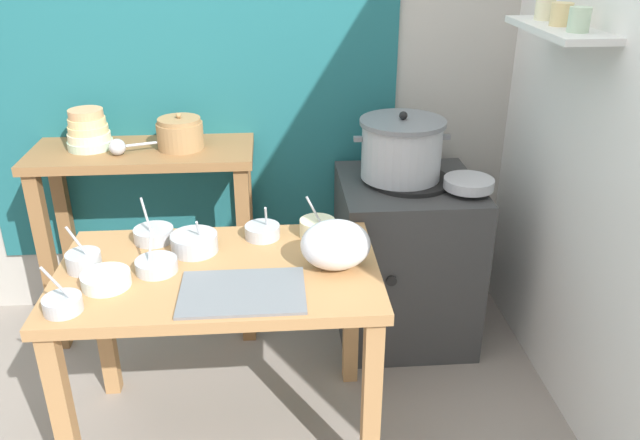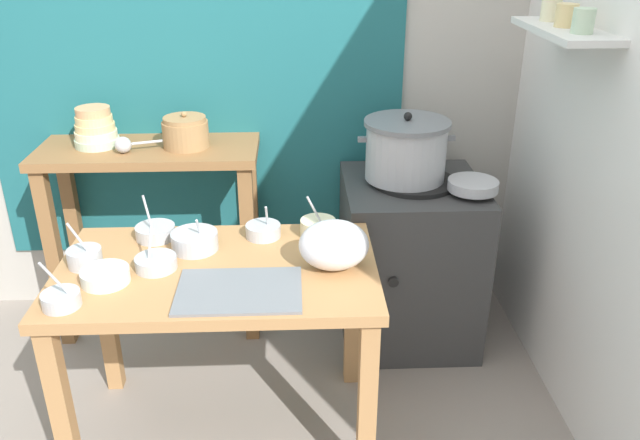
{
  "view_description": "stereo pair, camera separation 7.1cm",
  "coord_description": "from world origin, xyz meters",
  "px_view_note": "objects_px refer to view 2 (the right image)",
  "views": [
    {
      "loc": [
        0.23,
        -1.88,
        1.8
      ],
      "look_at": [
        0.39,
        0.22,
        0.82
      ],
      "focal_mm": 36.2,
      "sensor_mm": 36.0,
      "label": 1
    },
    {
      "loc": [
        0.3,
        -1.89,
        1.8
      ],
      "look_at": [
        0.39,
        0.22,
        0.82
      ],
      "focal_mm": 36.2,
      "sensor_mm": 36.0,
      "label": 2
    }
  ],
  "objects_px": {
    "prep_bowl_3": "(263,230)",
    "prep_bowl_5": "(85,257)",
    "plastic_bag": "(334,245)",
    "steamer_pot": "(406,149)",
    "serving_tray": "(239,291)",
    "prep_bowl_7": "(156,262)",
    "prep_bowl_0": "(195,240)",
    "prep_bowl_6": "(61,299)",
    "ladle": "(126,145)",
    "clay_pot": "(186,132)",
    "prep_table": "(219,294)",
    "bowl_stack_enamel": "(95,129)",
    "prep_bowl_1": "(318,227)",
    "back_shelf_table": "(153,194)",
    "prep_bowl_4": "(155,231)",
    "wide_pan": "(473,185)",
    "stove_block": "(409,260)",
    "prep_bowl_2": "(105,275)"
  },
  "relations": [
    {
      "from": "prep_bowl_0",
      "to": "prep_bowl_6",
      "type": "height_order",
      "value": "prep_bowl_6"
    },
    {
      "from": "back_shelf_table",
      "to": "steamer_pot",
      "type": "distance_m",
      "value": 1.15
    },
    {
      "from": "back_shelf_table",
      "to": "serving_tray",
      "type": "bearing_deg",
      "value": -63.92
    },
    {
      "from": "prep_bowl_4",
      "to": "prep_bowl_6",
      "type": "xyz_separation_m",
      "value": [
        -0.2,
        -0.46,
        0.0
      ]
    },
    {
      "from": "back_shelf_table",
      "to": "prep_bowl_7",
      "type": "bearing_deg",
      "value": -78.0
    },
    {
      "from": "clay_pot",
      "to": "prep_bowl_6",
      "type": "bearing_deg",
      "value": -104.35
    },
    {
      "from": "prep_bowl_6",
      "to": "plastic_bag",
      "type": "bearing_deg",
      "value": 13.71
    },
    {
      "from": "steamer_pot",
      "to": "back_shelf_table",
      "type": "bearing_deg",
      "value": 174.39
    },
    {
      "from": "prep_table",
      "to": "bowl_stack_enamel",
      "type": "distance_m",
      "value": 1.05
    },
    {
      "from": "bowl_stack_enamel",
      "to": "prep_bowl_7",
      "type": "relative_size",
      "value": 1.3
    },
    {
      "from": "plastic_bag",
      "to": "prep_bowl_5",
      "type": "bearing_deg",
      "value": 176.59
    },
    {
      "from": "plastic_bag",
      "to": "prep_bowl_4",
      "type": "distance_m",
      "value": 0.7
    },
    {
      "from": "ladle",
      "to": "plastic_bag",
      "type": "xyz_separation_m",
      "value": [
        0.84,
        -0.72,
        -0.13
      ]
    },
    {
      "from": "plastic_bag",
      "to": "ladle",
      "type": "bearing_deg",
      "value": 139.52
    },
    {
      "from": "steamer_pot",
      "to": "prep_bowl_0",
      "type": "relative_size",
      "value": 2.48
    },
    {
      "from": "prep_bowl_0",
      "to": "prep_bowl_5",
      "type": "distance_m",
      "value": 0.38
    },
    {
      "from": "serving_tray",
      "to": "prep_bowl_5",
      "type": "xyz_separation_m",
      "value": [
        -0.54,
        0.2,
        0.03
      ]
    },
    {
      "from": "prep_table",
      "to": "prep_bowl_1",
      "type": "relative_size",
      "value": 6.56
    },
    {
      "from": "back_shelf_table",
      "to": "stove_block",
      "type": "xyz_separation_m",
      "value": [
        1.16,
        -0.13,
        -0.3
      ]
    },
    {
      "from": "back_shelf_table",
      "to": "prep_bowl_3",
      "type": "distance_m",
      "value": 0.75
    },
    {
      "from": "serving_tray",
      "to": "plastic_bag",
      "type": "height_order",
      "value": "plastic_bag"
    },
    {
      "from": "back_shelf_table",
      "to": "plastic_bag",
      "type": "distance_m",
      "value": 1.11
    },
    {
      "from": "bowl_stack_enamel",
      "to": "prep_bowl_5",
      "type": "xyz_separation_m",
      "value": [
        0.14,
        -0.77,
        -0.22
      ]
    },
    {
      "from": "prep_bowl_1",
      "to": "back_shelf_table",
      "type": "bearing_deg",
      "value": 143.48
    },
    {
      "from": "bowl_stack_enamel",
      "to": "wide_pan",
      "type": "distance_m",
      "value": 1.64
    },
    {
      "from": "steamer_pot",
      "to": "prep_bowl_0",
      "type": "bearing_deg",
      "value": -148.35
    },
    {
      "from": "prep_bowl_0",
      "to": "prep_bowl_4",
      "type": "bearing_deg",
      "value": 148.71
    },
    {
      "from": "steamer_pot",
      "to": "wide_pan",
      "type": "xyz_separation_m",
      "value": [
        0.26,
        -0.15,
        -0.11
      ]
    },
    {
      "from": "clay_pot",
      "to": "prep_bowl_2",
      "type": "xyz_separation_m",
      "value": [
        -0.16,
        -0.85,
        -0.22
      ]
    },
    {
      "from": "stove_block",
      "to": "steamer_pot",
      "type": "xyz_separation_m",
      "value": [
        -0.04,
        0.02,
        0.53
      ]
    },
    {
      "from": "steamer_pot",
      "to": "clay_pot",
      "type": "height_order",
      "value": "steamer_pot"
    },
    {
      "from": "prep_bowl_4",
      "to": "prep_bowl_5",
      "type": "bearing_deg",
      "value": -134.64
    },
    {
      "from": "wide_pan",
      "to": "prep_bowl_3",
      "type": "distance_m",
      "value": 0.91
    },
    {
      "from": "steamer_pot",
      "to": "prep_bowl_5",
      "type": "relative_size",
      "value": 2.35
    },
    {
      "from": "plastic_bag",
      "to": "steamer_pot",
      "type": "bearing_deg",
      "value": 62.64
    },
    {
      "from": "clay_pot",
      "to": "prep_bowl_7",
      "type": "distance_m",
      "value": 0.8
    },
    {
      "from": "serving_tray",
      "to": "prep_bowl_7",
      "type": "bearing_deg",
      "value": 150.48
    },
    {
      "from": "serving_tray",
      "to": "prep_bowl_4",
      "type": "bearing_deg",
      "value": 130.19
    },
    {
      "from": "ladle",
      "to": "prep_bowl_7",
      "type": "xyz_separation_m",
      "value": [
        0.24,
        -0.7,
        -0.19
      ]
    },
    {
      "from": "prep_bowl_3",
      "to": "prep_bowl_5",
      "type": "height_order",
      "value": "prep_bowl_5"
    },
    {
      "from": "bowl_stack_enamel",
      "to": "prep_bowl_3",
      "type": "height_order",
      "value": "bowl_stack_enamel"
    },
    {
      "from": "prep_bowl_5",
      "to": "prep_bowl_3",
      "type": "bearing_deg",
      "value": 18.36
    },
    {
      "from": "prep_table",
      "to": "bowl_stack_enamel",
      "type": "bearing_deg",
      "value": 126.63
    },
    {
      "from": "serving_tray",
      "to": "prep_bowl_1",
      "type": "distance_m",
      "value": 0.48
    },
    {
      "from": "clay_pot",
      "to": "serving_tray",
      "type": "relative_size",
      "value": 0.5
    },
    {
      "from": "prep_bowl_5",
      "to": "prep_bowl_4",
      "type": "bearing_deg",
      "value": 45.36
    },
    {
      "from": "ladle",
      "to": "plastic_bag",
      "type": "bearing_deg",
      "value": -40.48
    },
    {
      "from": "prep_bowl_5",
      "to": "prep_bowl_7",
      "type": "bearing_deg",
      "value": -7.17
    },
    {
      "from": "prep_bowl_1",
      "to": "prep_bowl_5",
      "type": "relative_size",
      "value": 0.95
    },
    {
      "from": "prep_bowl_6",
      "to": "prep_bowl_0",
      "type": "bearing_deg",
      "value": 45.45
    }
  ]
}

